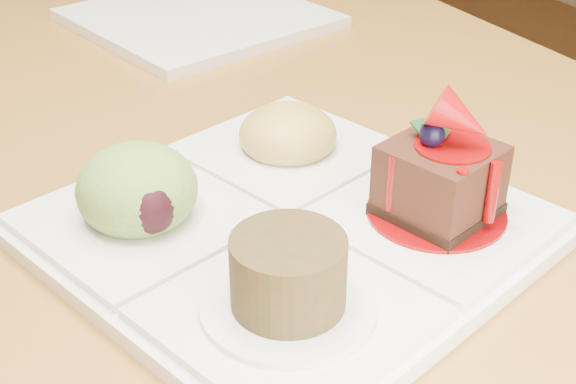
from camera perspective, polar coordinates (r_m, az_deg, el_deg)
name	(u,v)px	position (r m, az deg, el deg)	size (l,w,h in m)	color
dining_table	(25,133)	(0.85, -18.19, 4.02)	(1.00, 1.80, 0.75)	#9B6828
sampler_plate	(281,208)	(0.52, -0.52, -1.17)	(0.35, 0.35, 0.11)	white
second_plate	(199,18)	(0.92, -6.37, 12.20)	(0.24, 0.24, 0.01)	white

